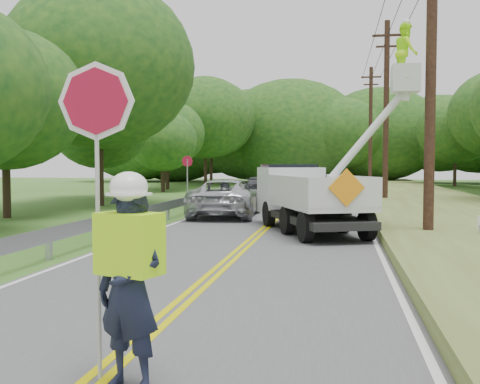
# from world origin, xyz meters

# --- Properties ---
(ground) EXTENTS (140.00, 140.00, 0.00)m
(ground) POSITION_xyz_m (0.00, 0.00, 0.00)
(ground) COLOR #365F1A
(ground) RESTS_ON ground
(road) EXTENTS (7.20, 96.00, 0.03)m
(road) POSITION_xyz_m (0.00, 14.00, 0.01)
(road) COLOR #4F4F52
(road) RESTS_ON ground
(guardrail) EXTENTS (0.18, 48.00, 0.77)m
(guardrail) POSITION_xyz_m (-4.02, 14.91, 0.55)
(guardrail) COLOR #A3A5AC
(guardrail) RESTS_ON ground
(utility_poles) EXTENTS (1.60, 43.30, 10.00)m
(utility_poles) POSITION_xyz_m (5.00, 17.02, 5.27)
(utility_poles) COLOR black
(utility_poles) RESTS_ON ground
(tall_grass_verge) EXTENTS (7.00, 96.00, 0.30)m
(tall_grass_verge) POSITION_xyz_m (7.10, 14.00, 0.15)
(tall_grass_verge) COLOR #5A632B
(tall_grass_verge) RESTS_ON ground
(treeline_left) EXTENTS (10.48, 53.96, 11.58)m
(treeline_left) POSITION_xyz_m (-10.31, 29.64, 6.04)
(treeline_left) COLOR #332319
(treeline_left) RESTS_ON ground
(treeline_horizon) EXTENTS (57.38, 14.80, 12.58)m
(treeline_horizon) POSITION_xyz_m (-1.47, 56.30, 5.50)
(treeline_horizon) COLOR #16421A
(treeline_horizon) RESTS_ON ground
(flagger) EXTENTS (1.22, 0.68, 3.22)m
(flagger) POSITION_xyz_m (0.43, -2.63, 1.16)
(flagger) COLOR #191E33
(flagger) RESTS_ON road
(bucket_truck) EXTENTS (5.22, 6.52, 6.21)m
(bucket_truck) POSITION_xyz_m (1.50, 10.84, 1.45)
(bucket_truck) COLOR black
(bucket_truck) RESTS_ON road
(suv_silver) EXTENTS (2.82, 5.68, 1.55)m
(suv_silver) POSITION_xyz_m (-2.13, 14.85, 0.79)
(suv_silver) COLOR silver
(suv_silver) RESTS_ON road
(suv_darkgrey) EXTENTS (2.65, 5.02, 1.39)m
(suv_darkgrey) POSITION_xyz_m (-2.24, 25.30, 0.71)
(suv_darkgrey) COLOR #3E4045
(suv_darkgrey) RESTS_ON road
(stop_sign_permanent) EXTENTS (0.47, 0.32, 2.59)m
(stop_sign_permanent) POSITION_xyz_m (-4.83, 18.59, 1.72)
(stop_sign_permanent) COLOR #A3A5AC
(stop_sign_permanent) RESTS_ON ground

